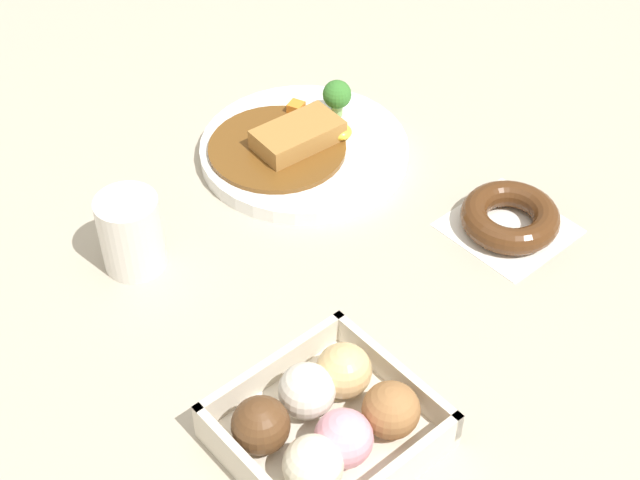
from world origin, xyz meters
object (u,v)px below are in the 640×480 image
object	(u,v)px
donut_box	(327,422)
chocolate_ring_donut	(510,218)
curry_plate	(303,146)
coffee_mug	(131,233)

from	to	relation	value
donut_box	chocolate_ring_donut	xyz separation A→B (m)	(-0.33, -0.08, -0.01)
curry_plate	chocolate_ring_donut	size ratio (longest dim) A/B	2.03
curry_plate	coffee_mug	world-z (taller)	coffee_mug
donut_box	coffee_mug	size ratio (longest dim) A/B	1.98
chocolate_ring_donut	coffee_mug	distance (m)	0.40
curry_plate	donut_box	distance (m)	0.40
curry_plate	donut_box	xyz separation A→B (m)	(0.24, 0.32, 0.01)
chocolate_ring_donut	coffee_mug	xyz separation A→B (m)	(0.33, -0.22, 0.03)
chocolate_ring_donut	coffee_mug	world-z (taller)	coffee_mug
donut_box	coffee_mug	xyz separation A→B (m)	(0.00, -0.30, 0.01)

